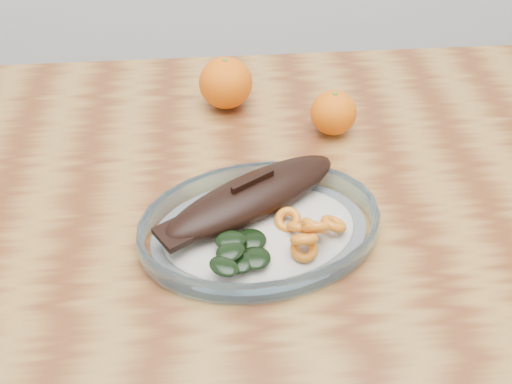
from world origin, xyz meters
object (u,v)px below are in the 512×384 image
at_px(orange_left, 226,83).
at_px(orange_right, 333,113).
at_px(dining_table, 245,262).
at_px(plated_meal, 260,224).

relative_size(orange_left, orange_right, 1.22).
xyz_separation_m(dining_table, orange_right, (0.14, 0.16, 0.13)).
bearing_deg(orange_right, dining_table, -131.42).
bearing_deg(plated_meal, orange_right, 49.14).
height_order(plated_meal, orange_right, plated_meal).
xyz_separation_m(plated_meal, orange_right, (0.12, 0.21, 0.01)).
distance_m(plated_meal, orange_right, 0.24).
bearing_deg(dining_table, orange_left, 92.64).
height_order(orange_left, orange_right, orange_left).
xyz_separation_m(orange_left, orange_right, (0.15, -0.08, -0.01)).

